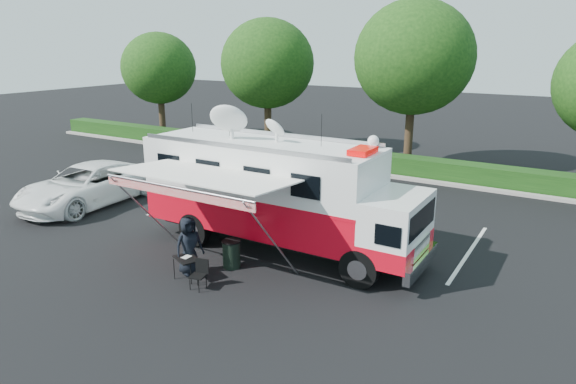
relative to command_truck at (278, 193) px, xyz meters
name	(u,v)px	position (x,y,z in m)	size (l,w,h in m)	color
ground_plane	(280,250)	(0.08, 0.00, -1.97)	(120.00, 120.00, 0.00)	black
back_border	(434,77)	(1.23, 12.90, 3.03)	(60.00, 6.14, 8.87)	#9E998E
stall_lines	(310,221)	(-0.42, 3.00, -1.97)	(24.12, 5.50, 0.01)	silver
command_truck	(278,193)	(0.00, 0.00, 0.00)	(9.60, 2.64, 4.61)	black
awning	(201,179)	(-0.86, -2.74, 1.00)	(5.24, 2.70, 3.16)	white
white_suv	(89,204)	(-9.62, -0.01, -1.97)	(2.86, 6.21, 1.72)	white
person	(191,273)	(-1.29, -2.93, -1.97)	(0.87, 0.57, 1.79)	black
folding_table	(187,259)	(-1.09, -3.29, -1.35)	(0.95, 0.83, 0.68)	black
folding_chair	(200,272)	(-0.39, -3.53, -1.47)	(0.49, 0.51, 0.86)	black
trash_bin	(231,254)	(-0.48, -1.95, -1.53)	(0.59, 0.59, 0.88)	black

